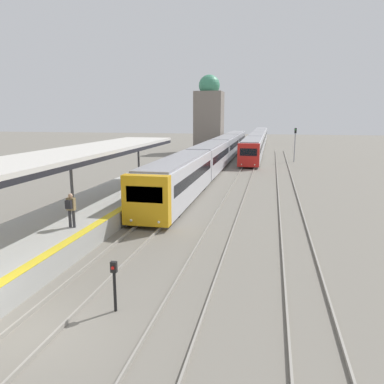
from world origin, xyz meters
name	(u,v)px	position (x,y,z in m)	size (l,w,h in m)	color
ground_plane	(31,335)	(0.00, 0.00, 0.00)	(240.00, 240.00, 0.00)	slate
track_platform_line	(31,333)	(0.00, 0.00, 0.07)	(1.51, 120.00, 0.15)	gray
track_middle_line	(164,351)	(4.04, 0.00, 0.07)	(1.51, 120.00, 0.15)	gray
track_right_line	(321,371)	(8.07, 0.00, 0.07)	(1.50, 120.00, 0.15)	gray
platform_canopy	(70,154)	(-3.84, 9.51, 4.26)	(4.00, 26.39, 3.39)	beige
person_on_platform	(71,208)	(-2.57, 7.03, 1.99)	(0.40, 0.40, 1.66)	#2D2D33
train_near	(219,151)	(0.00, 39.21, 1.77)	(2.69, 57.98, 3.20)	gold
train_far	(258,139)	(4.04, 64.24, 1.74)	(2.60, 57.31, 3.14)	red
signal_post_near	(114,281)	(1.87, 1.80, 1.07)	(0.20, 0.22, 1.71)	black
signal_mast_far	(295,141)	(9.73, 44.08, 2.91)	(0.28, 0.29, 4.58)	gray
distant_domed_building	(209,116)	(-4.02, 55.72, 6.13)	(4.62, 4.62, 12.94)	slate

